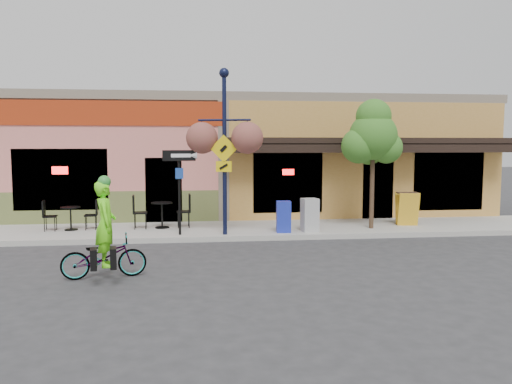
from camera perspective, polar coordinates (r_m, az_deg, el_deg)
ground at (r=13.77m, az=1.26°, el=-5.99°), size 90.00×90.00×0.00m
sidewalk at (r=15.70m, az=0.25°, el=-4.30°), size 24.00×3.00×0.15m
curb at (r=14.29m, az=0.95°, el=-5.27°), size 24.00×0.12×0.15m
building at (r=20.96m, az=-1.57°, el=4.11°), size 18.20×8.20×4.50m
bicycle at (r=10.73m, az=-16.99°, el=-7.06°), size 1.77×0.87×0.89m
cyclist_rider at (r=10.64m, az=-16.79°, el=-4.81°), size 0.52×0.70×1.75m
lamp_post at (r=14.23m, az=-3.62°, el=4.57°), size 1.61×0.96×4.73m
one_way_sign at (r=14.38m, az=-8.75°, el=-0.08°), size 0.95×0.31×2.42m
cafe_set_left at (r=16.06m, az=-20.42°, el=-2.47°), size 1.62×0.93×0.93m
cafe_set_right at (r=15.72m, az=-10.69°, el=-2.17°), size 1.81×1.01×1.05m
newspaper_box_blue at (r=14.74m, az=3.17°, el=-2.83°), size 0.44×0.40×0.92m
newspaper_box_grey at (r=14.93m, az=6.16°, el=-2.62°), size 0.51×0.48×0.99m
street_tree at (r=15.69m, az=13.18°, el=3.19°), size 1.94×1.94×4.01m
sandwich_board at (r=16.54m, az=17.05°, el=-1.91°), size 0.70×0.56×1.07m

